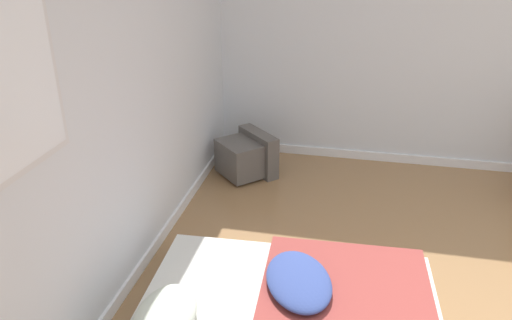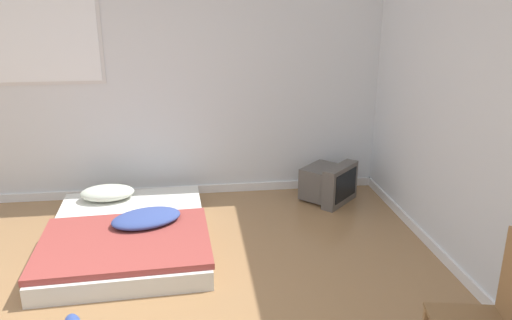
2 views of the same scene
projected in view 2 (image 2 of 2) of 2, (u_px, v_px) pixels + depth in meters
The scene contains 4 objects.
wall_back at pixel (119, 77), 5.07m from camera, with size 7.84×0.08×2.60m.
mattress_bed at pixel (128, 232), 4.37m from camera, with size 1.43×1.85×0.30m.
crt_tv at pixel (329, 183), 5.27m from camera, with size 0.65×0.65×0.41m.
wooden_chair at pixel (499, 313), 2.57m from camera, with size 0.51×0.51×0.92m.
Camera 2 is at (0.72, -2.61, 2.08)m, focal length 35.00 mm.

